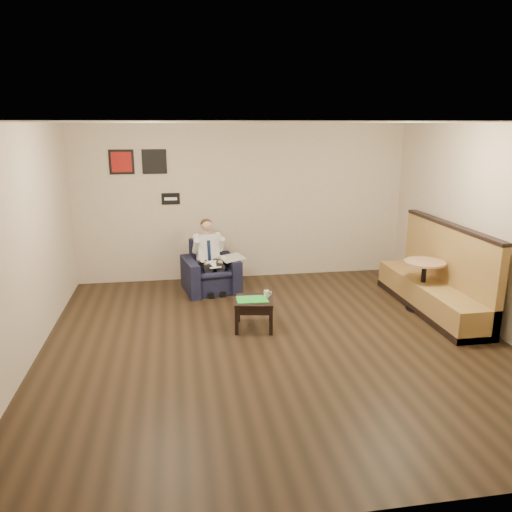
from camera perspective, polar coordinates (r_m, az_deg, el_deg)
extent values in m
plane|color=black|center=(6.65, 2.27, -9.88)|extent=(6.00, 6.00, 0.00)
cube|color=beige|center=(9.10, -1.44, 6.14)|extent=(6.00, 0.02, 2.80)
cube|color=beige|center=(3.45, 12.67, -9.14)|extent=(6.00, 0.02, 2.80)
cube|color=beige|center=(6.32, -25.31, 0.80)|extent=(0.02, 6.00, 2.80)
cube|color=beige|center=(7.40, 25.82, 2.62)|extent=(0.02, 6.00, 2.80)
cube|color=white|center=(6.04, 2.55, 15.04)|extent=(6.00, 6.00, 0.02)
cube|color=black|center=(8.98, -9.73, 6.47)|extent=(0.32, 0.02, 0.20)
cube|color=maroon|center=(8.96, -15.11, 10.34)|extent=(0.42, 0.03, 0.42)
cube|color=black|center=(8.92, -11.54, 10.53)|extent=(0.42, 0.03, 0.42)
cube|color=black|center=(8.53, -5.22, -1.24)|extent=(1.01, 1.01, 0.85)
cube|color=white|center=(8.31, -4.89, -0.96)|extent=(0.25, 0.31, 0.01)
cube|color=silver|center=(8.49, -2.77, -0.19)|extent=(0.46, 0.53, 0.01)
cube|color=black|center=(7.01, -0.21, -6.61)|extent=(0.61, 0.61, 0.43)
cube|color=green|center=(6.92, -0.45, -4.98)|extent=(0.44, 0.32, 0.01)
cylinder|color=white|center=(7.03, 1.20, -4.32)|extent=(0.09, 0.09, 0.09)
cube|color=black|center=(7.07, 0.20, -4.53)|extent=(0.15, 0.11, 0.01)
cube|color=olive|center=(8.01, 19.58, -1.37)|extent=(0.61, 2.57, 1.32)
cylinder|color=tan|center=(8.05, 18.52, -3.23)|extent=(0.63, 0.63, 0.77)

